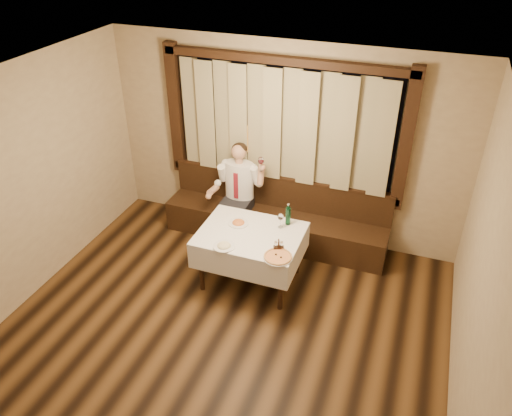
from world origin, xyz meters
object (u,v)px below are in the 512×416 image
(pizza, at_px, (278,257))
(green_bottle, at_px, (288,216))
(pasta_cream, at_px, (224,244))
(cruet_caddy, at_px, (279,246))
(dining_table, at_px, (250,240))
(pasta_red, at_px, (238,221))
(seated_man, at_px, (238,185))
(banquette, at_px, (276,220))

(pizza, height_order, green_bottle, green_bottle)
(pizza, xyz_separation_m, pasta_cream, (-0.67, -0.02, 0.02))
(cruet_caddy, bearing_deg, green_bottle, 74.12)
(dining_table, bearing_deg, pasta_red, 147.45)
(pasta_cream, distance_m, green_bottle, 0.92)
(pasta_cream, bearing_deg, cruet_caddy, 15.83)
(pizza, height_order, pasta_cream, pasta_cream)
(dining_table, height_order, pasta_red, pasta_red)
(pasta_cream, height_order, seated_man, seated_man)
(pasta_red, xyz_separation_m, seated_man, (-0.33, 0.80, 0.04))
(pizza, distance_m, green_bottle, 0.72)
(pizza, xyz_separation_m, cruet_caddy, (-0.04, 0.16, 0.03))
(banquette, distance_m, pasta_red, 1.03)
(dining_table, height_order, seated_man, seated_man)
(pasta_red, relative_size, green_bottle, 0.86)
(seated_man, bearing_deg, green_bottle, -32.76)
(pasta_cream, relative_size, seated_man, 0.18)
(pasta_red, relative_size, pasta_cream, 0.97)
(seated_man, bearing_deg, dining_table, -59.95)
(dining_table, xyz_separation_m, cruet_caddy, (0.43, -0.20, 0.15))
(banquette, xyz_separation_m, cruet_caddy, (0.43, -1.23, 0.49))
(green_bottle, xyz_separation_m, seated_man, (-0.92, 0.59, -0.05))
(pasta_cream, distance_m, cruet_caddy, 0.65)
(banquette, distance_m, dining_table, 1.08)
(pizza, bearing_deg, banquette, 108.86)
(banquette, distance_m, cruet_caddy, 1.39)
(pizza, bearing_deg, pasta_cream, -178.41)
(cruet_caddy, bearing_deg, pizza, -96.34)
(pasta_red, distance_m, cruet_caddy, 0.73)
(pasta_red, relative_size, seated_man, 0.18)
(banquette, relative_size, green_bottle, 10.78)
(pizza, distance_m, cruet_caddy, 0.17)
(pizza, distance_m, seated_man, 1.65)
(pasta_cream, bearing_deg, seated_man, 104.85)
(pizza, relative_size, pasta_cream, 1.31)
(cruet_caddy, height_order, seated_man, seated_man)
(green_bottle, xyz_separation_m, cruet_caddy, (0.05, -0.55, -0.08))
(dining_table, relative_size, cruet_caddy, 9.45)
(banquette, bearing_deg, pizza, -71.14)
(banquette, height_order, dining_table, banquette)
(banquette, xyz_separation_m, pasta_cream, (-0.19, -1.40, 0.48))
(pasta_red, bearing_deg, green_bottle, 19.42)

